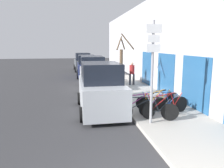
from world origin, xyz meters
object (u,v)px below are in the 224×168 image
object	(u,v)px
signpost	(152,67)
bicycle_2	(143,105)
bicycle_1	(166,106)
street_tree	(121,68)
bicycle_3	(158,103)
bicycle_4	(160,102)
parked_car_0	(101,90)
parked_car_1	(92,74)
parked_car_2	(87,67)
bicycle_0	(147,110)
parked_car_3	(83,63)
pedestrian_near	(132,72)

from	to	relation	value
signpost	bicycle_2	world-z (taller)	signpost
bicycle_1	street_tree	world-z (taller)	street_tree
bicycle_3	signpost	bearing A→B (deg)	118.83
bicycle_4	street_tree	size ratio (longest dim) A/B	0.59
street_tree	bicycle_1	bearing A→B (deg)	-76.19
parked_car_0	street_tree	world-z (taller)	street_tree
parked_car_1	bicycle_3	bearing A→B (deg)	-68.86
bicycle_1	parked_car_2	bearing A→B (deg)	-9.14
bicycle_1	bicycle_4	size ratio (longest dim) A/B	1.12
street_tree	parked_car_2	bearing A→B (deg)	99.49
bicycle_0	parked_car_2	xyz separation A→B (m)	(-1.54, 13.65, 0.43)
bicycle_4	parked_car_2	world-z (taller)	parked_car_2
street_tree	bicycle_4	bearing A→B (deg)	-72.77
parked_car_1	parked_car_3	size ratio (longest dim) A/B	0.99
bicycle_1	parked_car_3	xyz separation A→B (m)	(-2.67, 18.85, 0.45)
bicycle_0	bicycle_4	xyz separation A→B (m)	(1.04, 1.16, -0.03)
bicycle_1	bicycle_4	world-z (taller)	bicycle_1
bicycle_3	parked_car_3	size ratio (longest dim) A/B	0.45
bicycle_1	bicycle_2	world-z (taller)	bicycle_1
bicycle_4	parked_car_3	world-z (taller)	parked_car_3
pedestrian_near	parked_car_1	bearing A→B (deg)	179.74
signpost	pedestrian_near	world-z (taller)	signpost
bicycle_1	bicycle_3	bearing A→B (deg)	-6.39
signpost	bicycle_2	xyz separation A→B (m)	(0.06, 1.21, -1.80)
parked_car_1	signpost	bearing A→B (deg)	-77.68
bicycle_1	pedestrian_near	size ratio (longest dim) A/B	1.41
bicycle_2	pedestrian_near	xyz separation A→B (m)	(1.43, 6.99, 0.61)
parked_car_2	street_tree	size ratio (longest dim) A/B	1.17
bicycle_4	pedestrian_near	distance (m)	6.72
parked_car_1	street_tree	size ratio (longest dim) A/B	1.30
parked_car_1	parked_car_3	world-z (taller)	parked_car_1
parked_car_1	pedestrian_near	world-z (taller)	parked_car_1
parked_car_0	parked_car_3	distance (m)	17.30
parked_car_0	street_tree	bearing A→B (deg)	58.51
parked_car_2	street_tree	bearing A→B (deg)	-79.63
parked_car_1	parked_car_3	distance (m)	11.68
bicycle_1	street_tree	size ratio (longest dim) A/B	0.66
signpost	parked_car_2	world-z (taller)	signpost
signpost	parked_car_2	size ratio (longest dim) A/B	0.90
bicycle_1	bicycle_2	distance (m)	1.00
parked_car_1	street_tree	distance (m)	3.43
bicycle_3	parked_car_0	xyz separation A→B (m)	(-2.48, 0.97, 0.50)
signpost	bicycle_3	size ratio (longest dim) A/B	1.79
bicycle_2	parked_car_3	world-z (taller)	parked_car_3
bicycle_0	signpost	bearing A→B (deg)	-157.30
parked_car_1	bicycle_1	bearing A→B (deg)	-69.34
bicycle_1	bicycle_3	size ratio (longest dim) A/B	1.13
bicycle_4	parked_car_1	xyz separation A→B (m)	(-2.55, 6.44, 0.54)
parked_car_3	street_tree	size ratio (longest dim) A/B	1.31
signpost	bicycle_1	size ratio (longest dim) A/B	1.59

